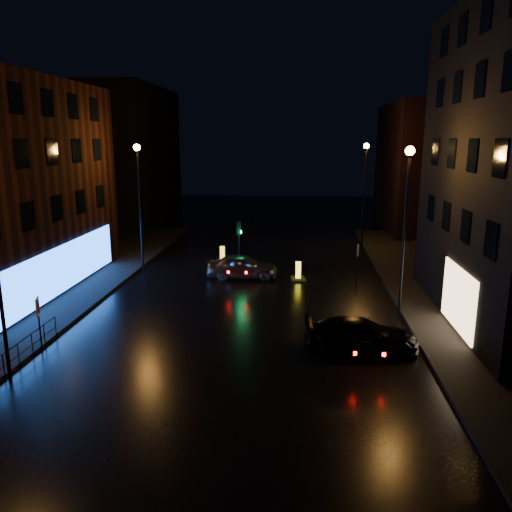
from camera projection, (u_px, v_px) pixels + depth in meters
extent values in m
plane|color=black|center=(226.00, 364.00, 19.76)|extent=(120.00, 120.00, 0.00)
cube|color=black|center=(6.00, 292.00, 28.71)|extent=(12.00, 44.00, 0.15)
cube|color=black|center=(511.00, 306.00, 26.28)|extent=(12.00, 44.00, 0.15)
cube|color=black|center=(126.00, 155.00, 53.48)|extent=(8.00, 16.00, 14.00)
cube|color=black|center=(428.00, 167.00, 48.11)|extent=(8.00, 14.00, 12.00)
cylinder|color=black|center=(140.00, 211.00, 33.09)|extent=(0.14, 0.14, 8.00)
cylinder|color=black|center=(137.00, 150.00, 32.18)|extent=(0.20, 0.20, 0.25)
sphere|color=orange|center=(137.00, 147.00, 32.14)|extent=(0.44, 0.44, 0.44)
cylinder|color=black|center=(404.00, 239.00, 23.98)|extent=(0.14, 0.14, 8.00)
cylinder|color=black|center=(410.00, 154.00, 23.07)|extent=(0.20, 0.20, 0.25)
sphere|color=orange|center=(410.00, 151.00, 23.03)|extent=(0.44, 0.44, 0.44)
cylinder|color=black|center=(364.00, 200.00, 39.50)|extent=(0.14, 0.14, 8.00)
cylinder|color=black|center=(366.00, 148.00, 38.58)|extent=(0.20, 0.20, 0.25)
sphere|color=orange|center=(366.00, 146.00, 38.55)|extent=(0.44, 0.44, 0.44)
cube|color=black|center=(239.00, 271.00, 33.42)|extent=(1.40, 2.40, 0.12)
cylinder|color=black|center=(239.00, 251.00, 33.11)|extent=(0.12, 0.12, 2.80)
cube|color=black|center=(239.00, 228.00, 32.75)|extent=(0.28, 0.22, 0.90)
cylinder|color=#0CFF59|center=(241.00, 232.00, 32.80)|extent=(0.05, 0.18, 0.18)
cylinder|color=black|center=(17.00, 344.00, 19.26)|extent=(0.05, 6.00, 0.05)
cylinder|color=black|center=(19.00, 355.00, 19.37)|extent=(0.04, 6.00, 0.04)
cylinder|color=black|center=(19.00, 355.00, 19.37)|extent=(0.04, 0.04, 1.00)
cylinder|color=black|center=(56.00, 327.00, 22.28)|extent=(0.04, 0.04, 1.00)
imported|color=#939699|center=(242.00, 266.00, 31.81)|extent=(4.57, 2.05, 1.53)
imported|color=black|center=(361.00, 335.00, 20.85)|extent=(4.84, 2.16, 1.38)
cube|color=black|center=(298.00, 279.00, 31.56)|extent=(1.05, 1.43, 0.11)
cube|color=yellow|center=(298.00, 270.00, 31.43)|extent=(0.33, 0.24, 1.11)
cube|color=black|center=(298.00, 270.00, 31.43)|extent=(0.33, 0.06, 0.67)
cube|color=black|center=(223.00, 261.00, 36.30)|extent=(1.07, 1.40, 0.11)
cube|color=gold|center=(222.00, 254.00, 36.18)|extent=(0.33, 0.24, 1.05)
cube|color=black|center=(222.00, 254.00, 36.18)|extent=(0.31, 0.08, 0.63)
cylinder|color=black|center=(40.00, 326.00, 20.69)|extent=(0.06, 0.06, 2.25)
cube|color=white|center=(38.00, 307.00, 20.50)|extent=(0.23, 0.55, 0.77)
cylinder|color=#B20C0C|center=(38.00, 307.00, 20.51)|extent=(0.17, 0.43, 0.45)
cylinder|color=black|center=(358.00, 262.00, 31.74)|extent=(0.06, 0.06, 2.11)
cube|color=silver|center=(358.00, 250.00, 31.56)|extent=(0.17, 0.52, 0.72)
cylinder|color=#B20C0C|center=(358.00, 250.00, 31.57)|extent=(0.12, 0.41, 0.42)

